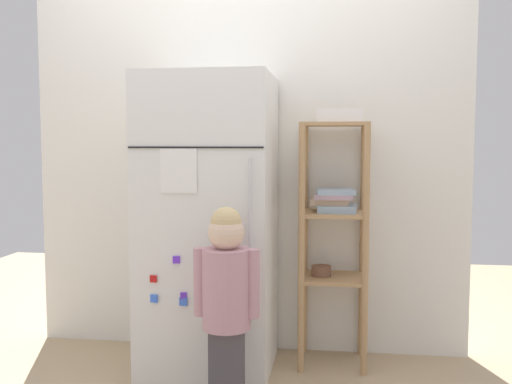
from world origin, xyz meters
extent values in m
plane|color=tan|center=(0.00, 0.00, 0.00)|extent=(6.00, 6.00, 0.00)
cube|color=silver|center=(0.00, 0.36, 1.04)|extent=(2.54, 0.03, 2.07)
cube|color=white|center=(-0.15, 0.02, 0.79)|extent=(0.68, 0.63, 1.57)
cube|color=black|center=(-0.15, -0.30, 1.20)|extent=(0.66, 0.01, 0.01)
cylinder|color=silver|center=(0.12, -0.32, 0.92)|extent=(0.02, 0.02, 0.45)
cube|color=white|center=(-0.23, -0.30, 1.08)|extent=(0.18, 0.01, 0.21)
cube|color=#6834D8|center=(-0.22, -0.30, 0.48)|extent=(0.03, 0.02, 0.03)
cube|color=blue|center=(-0.22, -0.30, 0.45)|extent=(0.04, 0.01, 0.04)
cube|color=#6D31EB|center=(-0.25, -0.30, 0.65)|extent=(0.04, 0.02, 0.04)
cube|color=blue|center=(-0.37, -0.30, 0.46)|extent=(0.04, 0.02, 0.04)
cube|color=red|center=(-0.37, -0.30, 0.55)|extent=(0.03, 0.01, 0.03)
cube|color=#53D034|center=(-0.03, -0.30, 0.86)|extent=(0.04, 0.01, 0.04)
cube|color=#4B474D|center=(0.03, -0.48, 0.19)|extent=(0.15, 0.10, 0.38)
cylinder|color=#BF8C99|center=(0.03, -0.48, 0.56)|extent=(0.22, 0.22, 0.36)
sphere|color=#BF8C99|center=(0.03, -0.41, 0.74)|extent=(0.10, 0.10, 0.10)
sphere|color=beige|center=(0.03, -0.48, 0.82)|extent=(0.16, 0.16, 0.16)
sphere|color=tan|center=(0.03, -0.48, 0.86)|extent=(0.14, 0.14, 0.14)
cylinder|color=#BF8C99|center=(-0.09, -0.48, 0.59)|extent=(0.06, 0.06, 0.31)
cylinder|color=#BF8C99|center=(0.15, -0.48, 0.59)|extent=(0.06, 0.06, 0.31)
cylinder|color=tan|center=(0.34, 0.01, 0.66)|extent=(0.04, 0.04, 1.33)
cylinder|color=tan|center=(0.67, 0.01, 0.66)|extent=(0.04, 0.04, 1.33)
cylinder|color=tan|center=(0.34, 0.32, 0.66)|extent=(0.04, 0.04, 1.33)
cylinder|color=tan|center=(0.67, 0.32, 0.66)|extent=(0.04, 0.04, 1.33)
cube|color=tan|center=(0.50, 0.16, 1.32)|extent=(0.35, 0.32, 0.02)
cube|color=tan|center=(0.50, 0.16, 0.83)|extent=(0.35, 0.32, 0.02)
cube|color=tan|center=(0.50, 0.16, 0.48)|extent=(0.35, 0.32, 0.02)
cube|color=#99B2C6|center=(0.53, 0.16, 0.86)|extent=(0.22, 0.20, 0.04)
cube|color=#C6AD8E|center=(0.49, 0.18, 0.90)|extent=(0.21, 0.20, 0.03)
cube|color=#B293A3|center=(0.51, 0.15, 0.93)|extent=(0.21, 0.19, 0.03)
cube|color=#99B2C6|center=(0.51, 0.16, 0.96)|extent=(0.21, 0.20, 0.03)
cylinder|color=brown|center=(0.44, 0.16, 0.52)|extent=(0.11, 0.11, 0.06)
cube|color=white|center=(0.53, 0.18, 1.33)|extent=(0.24, 0.16, 0.01)
cube|color=white|center=(0.53, 0.11, 1.36)|extent=(0.24, 0.01, 0.07)
cube|color=white|center=(0.53, 0.26, 1.36)|extent=(0.24, 0.01, 0.07)
cube|color=white|center=(0.41, 0.18, 1.36)|extent=(0.01, 0.16, 0.07)
cube|color=white|center=(0.65, 0.18, 1.36)|extent=(0.01, 0.16, 0.07)
sphere|color=#AA1912|center=(0.52, 0.21, 1.37)|extent=(0.07, 0.07, 0.07)
sphere|color=orange|center=(0.56, 0.19, 1.37)|extent=(0.07, 0.07, 0.07)
camera|label=1|loc=(0.51, -3.02, 1.22)|focal=40.97mm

